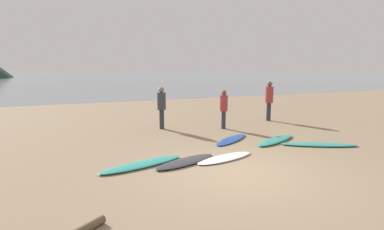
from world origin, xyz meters
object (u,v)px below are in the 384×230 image
Objects in this scene: surfboard_4 at (276,140)px; person_0 at (269,98)px; surfboard_1 at (186,162)px; surfboard_2 at (225,158)px; surfboard_0 at (142,164)px; person_2 at (162,104)px; surfboard_5 at (319,144)px; person_1 at (224,106)px; surfboard_3 at (231,140)px.

surfboard_4 is 4.14m from person_0.
surfboard_2 is at bearing -24.63° from surfboard_1.
person_2 is (1.84, 4.31, 0.96)m from surfboard_0.
person_2 is (-5.13, 0.09, -0.06)m from person_0.
surfboard_1 reaches higher than surfboard_5.
person_0 is 1.15× the size of person_1.
surfboard_0 is 2.31m from surfboard_2.
surfboard_1 is at bearing 170.65° from surfboard_4.
person_2 is at bearing 158.27° from surfboard_5.
surfboard_5 is 4.66m from person_0.
person_0 is (1.18, 4.39, 1.03)m from surfboard_5.
person_0 reaches higher than person_1.
surfboard_4 is at bearing 8.75° from surfboard_2.
surfboard_3 is at bearing 15.52° from surfboard_1.
surfboard_0 is at bearing 157.69° from surfboard_2.
surfboard_5 is 6.05m from person_2.
surfboard_4 is at bearing -5.03° from surfboard_1.
surfboard_5 is (3.50, 0.13, 0.01)m from surfboard_2.
surfboard_2 is at bearing 17.29° from person_2.
person_0 is at bearing 16.58° from surfboard_1.
person_1 is at bearing 92.76° from person_0.
surfboard_5 is 4.01m from person_1.
person_2 is at bearing 75.25° from person_0.
person_2 reaches higher than surfboard_1.
surfboard_0 is 1.20× the size of surfboard_3.
surfboard_1 is 1.09× the size of person_0.
surfboard_3 is 4.51m from person_0.
person_1 is at bearing 29.22° from surfboard_1.
person_0 reaches higher than surfboard_2.
surfboard_1 is at bearing 106.58° from person_1.
surfboard_2 is 2.19m from surfboard_3.
person_0 is (5.82, 4.44, 1.02)m from surfboard_1.
person_0 is at bearing -106.89° from person_1.
surfboard_2 is 1.23× the size of person_1.
surfboard_1 reaches higher than surfboard_3.
person_1 reaches higher than surfboard_3.
surfboard_1 is at bearing 113.59° from person_0.
person_1 is (4.18, 3.40, 0.89)m from surfboard_0.
surfboard_4 is 1.37m from surfboard_5.
surfboard_1 is 0.81× the size of surfboard_5.
surfboard_0 is 8.21m from person_0.
surfboard_5 is at bearing -20.15° from surfboard_1.
surfboard_3 is at bearing 126.98° from person_1.
person_1 is (1.89, 3.69, 0.90)m from surfboard_2.
surfboard_4 is 1.37× the size of person_1.
surfboard_3 is 2.83m from surfboard_5.
surfboard_5 is at bearing 53.06° from person_2.
surfboard_0 is at bearing 148.43° from surfboard_1.
surfboard_5 is at bearing -12.88° from surfboard_2.
person_0 is at bearing 101.89° from surfboard_5.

